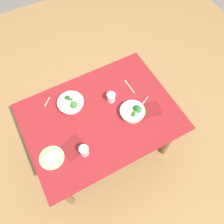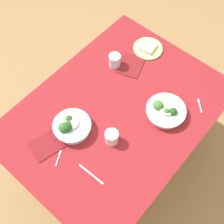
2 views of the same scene
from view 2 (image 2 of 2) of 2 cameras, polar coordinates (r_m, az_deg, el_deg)
name	(u,v)px [view 2 (image 2 of 2)]	position (r m, az deg, el deg)	size (l,w,h in m)	color
ground_plane	(115,155)	(2.61, 0.56, -8.22)	(6.00, 6.00, 0.00)	#9E7547
dining_table	(116,119)	(2.01, 0.72, -1.42)	(1.42, 1.05, 0.76)	maroon
broccoli_bowl_far	(71,127)	(1.84, -7.89, -2.85)	(0.24, 0.24, 0.11)	white
broccoli_bowl_near	(165,111)	(1.91, 10.10, 0.27)	(0.26, 0.26, 0.09)	silver
bread_side_plate	(148,48)	(2.23, 6.92, 12.07)	(0.21, 0.21, 0.03)	#B7D684
water_glass_center	(115,60)	(2.10, 0.53, 9.86)	(0.08, 0.08, 0.09)	silver
water_glass_side	(112,137)	(1.78, -0.07, -4.84)	(0.08, 0.08, 0.09)	silver
fork_by_far_bowl	(200,105)	(2.02, 16.47, 1.26)	(0.08, 0.08, 0.00)	#B7B7BC
fork_by_near_bowl	(59,157)	(1.81, -10.18, -8.53)	(0.09, 0.06, 0.00)	#B7B7BC
table_knife_left	(91,174)	(1.75, -4.03, -11.81)	(0.19, 0.01, 0.00)	#B7B7BC
napkin_folded_upper	(47,145)	(1.85, -12.37, -6.17)	(0.19, 0.15, 0.01)	maroon
napkin_folded_lower	(131,65)	(2.13, 3.61, 8.93)	(0.19, 0.16, 0.01)	maroon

